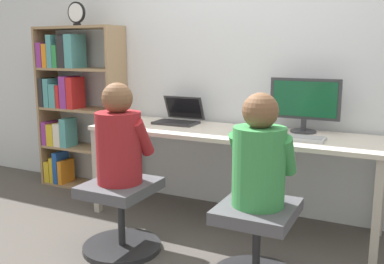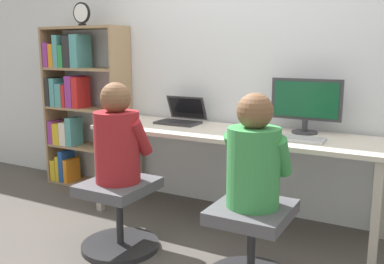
# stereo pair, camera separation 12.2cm
# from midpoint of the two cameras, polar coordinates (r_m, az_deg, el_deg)

# --- Properties ---
(ground_plane) EXTENTS (14.00, 14.00, 0.00)m
(ground_plane) POSITION_cam_midpoint_polar(r_m,az_deg,el_deg) (3.14, 3.79, -13.92)
(ground_plane) COLOR #4C4742
(wall_back) EXTENTS (10.00, 0.05, 2.60)m
(wall_back) POSITION_cam_midpoint_polar(r_m,az_deg,el_deg) (3.49, 8.95, 10.53)
(wall_back) COLOR silver
(wall_back) RESTS_ON ground_plane
(desk) EXTENTS (2.18, 0.63, 0.72)m
(desk) POSITION_cam_midpoint_polar(r_m,az_deg,el_deg) (3.20, 6.31, -1.09)
(desk) COLOR beige
(desk) RESTS_ON ground_plane
(desktop_monitor) EXTENTS (0.51, 0.19, 0.39)m
(desktop_monitor) POSITION_cam_midpoint_polar(r_m,az_deg,el_deg) (3.19, 16.00, 3.57)
(desktop_monitor) COLOR #333338
(desktop_monitor) RESTS_ON desk
(laptop) EXTENTS (0.35, 0.30, 0.21)m
(laptop) POSITION_cam_midpoint_polar(r_m,az_deg,el_deg) (3.52, -0.52, 1.94)
(laptop) COLOR #2D2D30
(laptop) RESTS_ON desk
(keyboard) EXTENTS (0.40, 0.16, 0.03)m
(keyboard) POSITION_cam_midpoint_polar(r_m,az_deg,el_deg) (2.95, 14.62, -0.83)
(keyboard) COLOR #B2B2B7
(keyboard) RESTS_ON desk
(computer_mouse_by_keyboard) EXTENTS (0.06, 0.11, 0.03)m
(computer_mouse_by_keyboard) POSITION_cam_midpoint_polar(r_m,az_deg,el_deg) (3.03, 9.90, -0.29)
(computer_mouse_by_keyboard) COLOR black
(computer_mouse_by_keyboard) RESTS_ON desk
(office_chair_left) EXTENTS (0.52, 0.52, 0.47)m
(office_chair_left) POSITION_cam_midpoint_polar(r_m,az_deg,el_deg) (2.51, 9.33, -14.21)
(office_chair_left) COLOR #262628
(office_chair_left) RESTS_ON ground_plane
(office_chair_right) EXTENTS (0.52, 0.52, 0.47)m
(office_chair_right) POSITION_cam_midpoint_polar(r_m,az_deg,el_deg) (2.92, -8.46, -10.50)
(office_chair_right) COLOR #262628
(office_chair_right) RESTS_ON ground_plane
(person_at_monitor) EXTENTS (0.36, 0.31, 0.63)m
(person_at_monitor) POSITION_cam_midpoint_polar(r_m,az_deg,el_deg) (2.35, 9.72, -3.41)
(person_at_monitor) COLOR #388C47
(person_at_monitor) RESTS_ON office_chair_left
(person_at_laptop) EXTENTS (0.36, 0.31, 0.65)m
(person_at_laptop) POSITION_cam_midpoint_polar(r_m,az_deg,el_deg) (2.78, -8.69, -0.93)
(person_at_laptop) COLOR maroon
(person_at_laptop) RESTS_ON office_chair_right
(bookshelf) EXTENTS (0.86, 0.29, 1.52)m
(bookshelf) POSITION_cam_midpoint_polar(r_m,az_deg,el_deg) (4.25, -14.46, 3.72)
(bookshelf) COLOR #997A56
(bookshelf) RESTS_ON ground_plane
(desk_clock) EXTENTS (0.19, 0.03, 0.21)m
(desk_clock) POSITION_cam_midpoint_polar(r_m,az_deg,el_deg) (4.06, -13.65, 15.11)
(desk_clock) COLOR black
(desk_clock) RESTS_ON bookshelf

